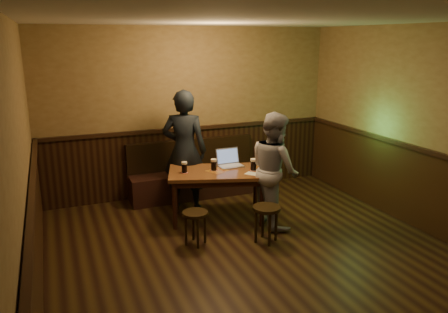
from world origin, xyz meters
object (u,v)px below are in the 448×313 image
Objects in this scene: bench at (194,178)px; stool_right at (266,214)px; stool_left at (195,218)px; person_suit at (185,151)px; pint_left at (184,167)px; pint_mid at (214,165)px; pub_table at (217,177)px; person_grey at (274,169)px; laptop at (229,162)px; pint_right at (253,165)px.

bench reaches higher than stool_right.
stool_left is (-0.57, -1.75, 0.05)m from bench.
pint_left is at bearing 100.53° from person_suit.
stool_left is at bearing 106.63° from person_suit.
pint_mid is (0.43, -0.06, 0.01)m from pint_left.
person_grey is (0.69, -0.46, 0.17)m from pub_table.
laptop reaches higher than pub_table.
person_suit is (0.26, 1.26, 0.58)m from stool_left.
pint_right is (0.49, -0.18, 0.19)m from pub_table.
person_grey is at bearing -25.43° from pint_left.
stool_right is at bearing -81.17° from bench.
stool_left is 0.92× the size of stool_right.
person_suit is (-0.63, 1.54, 0.55)m from stool_right.
person_suit is (-0.31, -0.49, 0.63)m from bench.
pint_mid is 0.88m from person_grey.
laptop is (0.73, 0.09, -0.02)m from pint_left.
stool_left is 1.27m from laptop.
stool_left is 0.24× the size of person_suit.
person_grey reaches higher than pint_right.
bench is 12.34× the size of pint_right.
pint_right is at bearing 36.48° from person_grey.
laptop is (0.26, 0.18, 0.16)m from pub_table.
stool_left is (-0.57, -0.67, -0.29)m from pub_table.
pub_table is at bearing -90.00° from bench.
person_grey is (1.16, -0.55, -0.01)m from pint_left.
pint_left is at bearing -115.26° from bench.
person_suit reaches higher than pint_right.
stool_left is 1.26m from pint_right.
stool_right is 1.75m from person_suit.
person_suit reaches higher than stool_left.
bench is 1.76m from person_grey.
stool_right is 2.83× the size of pint_mid.
pint_left is (-0.78, 1.04, 0.43)m from stool_right.
person_grey is at bearing -55.34° from pint_right.
laptop reaches higher than pint_right.
stool_right is 1.14m from pint_mid.
stool_right is (0.88, -0.28, 0.03)m from stool_left.
person_suit reaches higher than pint_left.
bench is at bearing 98.83° from stool_right.
person_suit is (-0.80, 0.77, 0.10)m from pint_right.
stool_right is at bearing 140.27° from person_suit.
stool_left is 1.00m from pint_mid.
person_grey is (0.42, -0.64, 0.01)m from laptop.
pint_mid is 0.58m from pint_right.
pint_right is 0.48× the size of laptop.
person_grey is at bearing 52.91° from stool_right.
pint_left reaches higher than stool_right.
pub_table is 0.93m from stool_left.
pint_mid is 0.62m from person_suit.
bench is at bearing 107.61° from pub_table.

